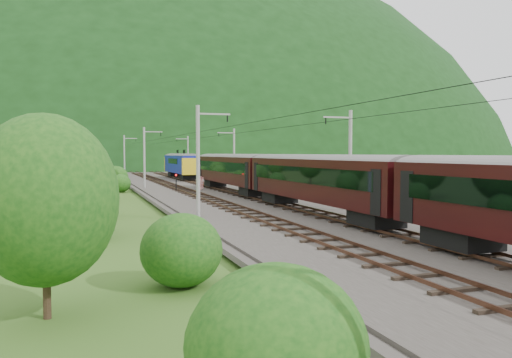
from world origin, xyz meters
name	(u,v)px	position (x,y,z in m)	size (l,w,h in m)	color
ground	(278,217)	(0.00, 0.00, 0.00)	(600.00, 600.00, 0.00)	#37531A
railbed	(239,203)	(0.00, 10.00, 0.15)	(14.00, 220.00, 0.30)	#38332D
track_left	(214,201)	(-2.40, 10.00, 0.37)	(2.40, 220.00, 0.27)	brown
track_right	(263,200)	(2.40, 10.00, 0.37)	(2.40, 220.00, 0.27)	brown
catenary_left	(145,156)	(-6.12, 32.00, 4.50)	(2.54, 192.28, 8.00)	gray
catenary_right	(234,156)	(6.12, 32.00, 4.50)	(2.54, 192.28, 8.00)	gray
overhead_wires	(239,130)	(0.00, 10.00, 7.10)	(4.83, 198.00, 0.03)	black
mountain_main	(107,162)	(0.00, 260.00, 0.00)	(504.00, 360.00, 244.00)	black
train	(416,179)	(2.40, -13.36, 3.52)	(2.97, 140.63, 5.16)	black
hazard_post_near	(201,183)	(-0.04, 25.66, 1.14)	(0.18, 0.18, 1.68)	red
hazard_post_far	(203,183)	(0.73, 27.94, 1.04)	(0.16, 0.16, 1.48)	red
signal	(176,181)	(-3.33, 24.72, 1.49)	(0.22, 0.22, 2.03)	black
vegetation_left	(67,175)	(-15.42, 14.64, 2.82)	(12.82, 149.52, 6.90)	#144412
vegetation_right	(285,180)	(11.58, 26.34, 1.33)	(6.67, 104.95, 3.02)	#144412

